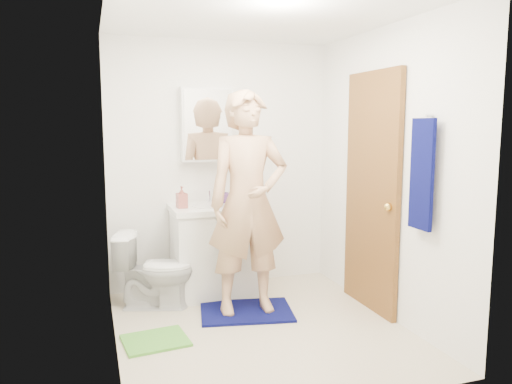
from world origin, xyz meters
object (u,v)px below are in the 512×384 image
(toilet, at_px, (155,270))
(toothbrush_cup, at_px, (223,198))
(medicine_cabinet, at_px, (207,125))
(towel, at_px, (422,174))
(soap_dispenser, at_px, (182,197))
(man, at_px, (248,203))
(vanity_cabinet, at_px, (214,253))

(toilet, height_order, toothbrush_cup, toothbrush_cup)
(medicine_cabinet, xyz_separation_m, toilet, (-0.58, -0.40, -1.26))
(medicine_cabinet, relative_size, toilet, 1.04)
(towel, xyz_separation_m, toothbrush_cup, (-1.06, 1.60, -0.35))
(towel, xyz_separation_m, soap_dispenser, (-1.48, 1.45, -0.30))
(toilet, xyz_separation_m, man, (0.74, -0.39, 0.62))
(toothbrush_cup, xyz_separation_m, man, (0.04, -0.68, 0.05))
(soap_dispenser, height_order, man, man)
(medicine_cabinet, xyz_separation_m, soap_dispenser, (-0.30, -0.26, -0.65))
(vanity_cabinet, distance_m, man, 0.81)
(towel, bearing_deg, man, 137.84)
(toilet, relative_size, toothbrush_cup, 5.23)
(soap_dispenser, xyz_separation_m, man, (0.46, -0.53, 0.00))
(soap_dispenser, distance_m, man, 0.70)
(vanity_cabinet, height_order, soap_dispenser, soap_dispenser)
(towel, distance_m, man, 1.40)
(soap_dispenser, relative_size, man, 0.11)
(towel, height_order, toothbrush_cup, towel)
(toothbrush_cup, bearing_deg, toilet, -157.38)
(vanity_cabinet, bearing_deg, soap_dispenser, -173.93)
(medicine_cabinet, bearing_deg, toilet, -145.02)
(medicine_cabinet, distance_m, towel, 2.11)
(man, bearing_deg, medicine_cabinet, 102.97)
(towel, height_order, soap_dispenser, towel)
(medicine_cabinet, bearing_deg, vanity_cabinet, -90.00)
(soap_dispenser, bearing_deg, toilet, -152.11)
(medicine_cabinet, bearing_deg, towel, -55.39)
(soap_dispenser, height_order, toothbrush_cup, soap_dispenser)
(toothbrush_cup, bearing_deg, medicine_cabinet, 136.68)
(vanity_cabinet, xyz_separation_m, toilet, (-0.58, -0.18, -0.06))
(towel, bearing_deg, medicine_cabinet, 124.61)
(toilet, relative_size, man, 0.36)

